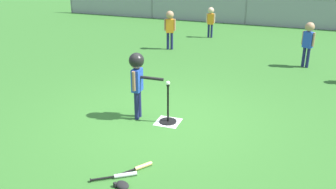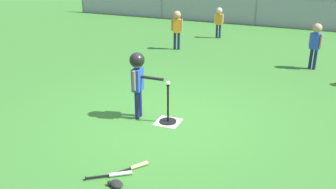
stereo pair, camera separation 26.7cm
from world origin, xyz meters
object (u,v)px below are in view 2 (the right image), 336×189
(batter_child, at_px, (138,72))
(fielder_near_right, at_px, (316,40))
(spare_bat_wood, at_px, (135,167))
(fielder_deep_left, at_px, (219,19))
(batting_tee, at_px, (168,116))
(baseball_on_tee, at_px, (168,83))
(spare_bat_silver, at_px, (116,174))
(fielder_deep_right, at_px, (177,25))
(glove_near_bats, at_px, (116,184))

(batter_child, distance_m, fielder_near_right, 5.25)
(spare_bat_wood, bearing_deg, fielder_deep_left, 96.82)
(batting_tee, distance_m, fielder_deep_left, 6.86)
(batting_tee, relative_size, baseball_on_tee, 9.92)
(baseball_on_tee, bearing_deg, batter_child, -179.00)
(batting_tee, height_order, spare_bat_silver, batting_tee)
(batting_tee, distance_m, fielder_deep_right, 5.17)
(fielder_deep_right, relative_size, spare_bat_wood, 2.36)
(fielder_near_right, bearing_deg, spare_bat_silver, -110.40)
(spare_bat_wood, xyz_separation_m, glove_near_bats, (-0.05, -0.50, 0.01))
(fielder_deep_right, bearing_deg, batting_tee, -71.08)
(fielder_near_right, xyz_separation_m, fielder_deep_left, (-3.17, 2.42, -0.10))
(fielder_deep_right, xyz_separation_m, glove_near_bats, (1.75, -6.98, -0.72))
(fielder_deep_left, relative_size, glove_near_bats, 3.82)
(batter_child, bearing_deg, spare_bat_silver, -73.72)
(fielder_deep_right, distance_m, spare_bat_silver, 7.01)
(batter_child, relative_size, spare_bat_wood, 2.54)
(batting_tee, relative_size, fielder_deep_left, 0.71)
(fielder_deep_right, xyz_separation_m, fielder_near_right, (3.97, -0.49, 0.01))
(spare_bat_wood, relative_size, glove_near_bats, 1.84)
(fielder_near_right, bearing_deg, batting_tee, -117.83)
(fielder_deep_right, height_order, fielder_near_right, fielder_near_right)
(spare_bat_silver, bearing_deg, batting_tee, 89.02)
(fielder_deep_left, bearing_deg, spare_bat_wood, -83.18)
(fielder_deep_left, distance_m, glove_near_bats, 8.99)
(batting_tee, xyz_separation_m, fielder_near_right, (2.30, 4.37, 0.65))
(spare_bat_silver, xyz_separation_m, spare_bat_wood, (0.17, 0.29, 0.00))
(batter_child, relative_size, fielder_deep_left, 1.23)
(spare_bat_silver, bearing_deg, batter_child, 106.28)
(baseball_on_tee, relative_size, spare_bat_wood, 0.15)
(spare_bat_silver, distance_m, glove_near_bats, 0.24)
(batter_child, xyz_separation_m, spare_bat_wood, (0.73, -1.62, -0.88))
(batter_child, xyz_separation_m, spare_bat_silver, (0.56, -1.91, -0.88))
(batting_tee, xyz_separation_m, baseball_on_tee, (0.00, -0.00, 0.65))
(spare_bat_wood, bearing_deg, fielder_deep_right, 105.51)
(batting_tee, distance_m, baseball_on_tee, 0.65)
(batting_tee, bearing_deg, glove_near_bats, -87.57)
(fielder_deep_right, height_order, spare_bat_wood, fielder_deep_right)
(baseball_on_tee, relative_size, spare_bat_silver, 0.13)
(spare_bat_silver, bearing_deg, fielder_deep_left, 95.49)
(baseball_on_tee, xyz_separation_m, batter_child, (-0.59, -0.01, 0.14))
(batting_tee, xyz_separation_m, fielder_deep_right, (-1.66, 4.85, 0.64))
(fielder_near_right, xyz_separation_m, spare_bat_wood, (-2.17, -6.00, -0.74))
(spare_bat_silver, distance_m, spare_bat_wood, 0.33)
(fielder_deep_left, relative_size, spare_bat_wood, 2.07)
(baseball_on_tee, height_order, batter_child, batter_child)
(batting_tee, bearing_deg, spare_bat_wood, -85.22)
(batting_tee, distance_m, glove_near_bats, 2.13)
(batting_tee, distance_m, batter_child, 0.98)
(fielder_deep_left, bearing_deg, batter_child, -87.65)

